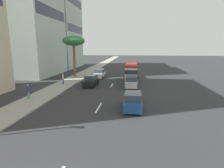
% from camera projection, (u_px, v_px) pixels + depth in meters
% --- Properties ---
extents(ground_plane, '(198.00, 198.00, 0.00)m').
position_uv_depth(ground_plane, '(116.00, 77.00, 36.25)').
color(ground_plane, '#2D2D30').
extents(sidewalk_right, '(162.00, 3.49, 0.15)m').
position_uv_depth(sidewalk_right, '(79.00, 76.00, 37.13)').
color(sidewalk_right, '#9E9B93').
rests_on(sidewalk_right, ground_plane).
extents(lane_stripe_mid, '(3.20, 0.16, 0.01)m').
position_uv_depth(lane_stripe_mid, '(99.00, 107.00, 18.19)').
color(lane_stripe_mid, silver).
rests_on(lane_stripe_mid, ground_plane).
extents(lane_stripe_far, '(3.20, 0.16, 0.01)m').
position_uv_depth(lane_stripe_far, '(112.00, 85.00, 28.81)').
color(lane_stripe_far, silver).
rests_on(lane_stripe_far, ground_plane).
extents(car_lead, '(4.39, 1.85, 1.69)m').
position_uv_depth(car_lead, '(131.00, 82.00, 27.45)').
color(car_lead, silver).
rests_on(car_lead, ground_plane).
extents(minibus_second, '(6.62, 2.27, 2.87)m').
position_uv_depth(minibus_second, '(131.00, 71.00, 33.94)').
color(minibus_second, silver).
rests_on(minibus_second, ground_plane).
extents(car_third, '(4.13, 1.79, 1.67)m').
position_uv_depth(car_third, '(133.00, 101.00, 17.66)').
color(car_third, '#1E478C').
rests_on(car_third, ground_plane).
extents(car_fourth, '(4.17, 1.80, 1.67)m').
position_uv_depth(car_fourth, '(91.00, 81.00, 28.24)').
color(car_fourth, black).
rests_on(car_fourth, ground_plane).
extents(car_fifth, '(4.80, 1.88, 1.65)m').
position_uv_depth(car_fifth, '(100.00, 74.00, 35.97)').
color(car_fifth, white).
rests_on(car_fifth, ground_plane).
extents(pedestrian_near_lamp, '(0.37, 0.39, 1.68)m').
position_uv_depth(pedestrian_near_lamp, '(28.00, 91.00, 20.65)').
color(pedestrian_near_lamp, '#4C8C66').
rests_on(pedestrian_near_lamp, sidewalk_right).
extents(pedestrian_mid_block, '(0.38, 0.32, 1.76)m').
position_uv_depth(pedestrian_mid_block, '(63.00, 78.00, 28.69)').
color(pedestrian_mid_block, navy).
rests_on(pedestrian_mid_block, sidewalk_right).
extents(palm_tree, '(4.29, 4.29, 7.98)m').
position_uv_depth(palm_tree, '(74.00, 41.00, 34.74)').
color(palm_tree, brown).
rests_on(palm_tree, sidewalk_right).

